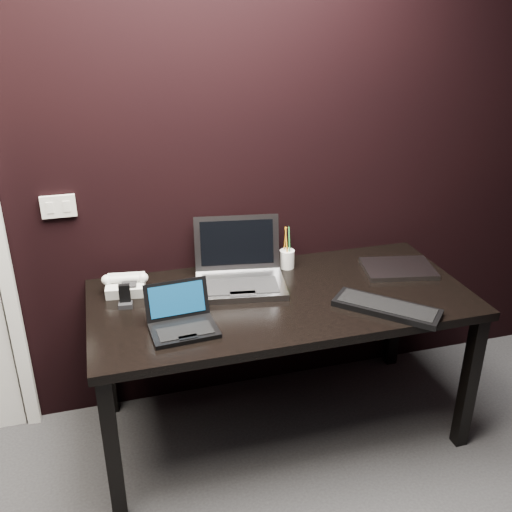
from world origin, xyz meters
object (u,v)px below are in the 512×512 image
object	(u,v)px
desk_phone	(126,285)
pen_cup	(287,258)
netbook	(182,321)
mobile_phone	(125,298)
ext_keyboard	(387,308)
closed_laptop	(398,268)
desk	(281,310)
silver_laptop	(240,273)

from	to	relation	value
desk_phone	pen_cup	xyz separation A→B (m)	(0.79, 0.05, 0.01)
netbook	mobile_phone	size ratio (longest dim) A/B	2.74
ext_keyboard	mobile_phone	distance (m)	1.13
desk_phone	mobile_phone	world-z (taller)	mobile_phone
pen_cup	mobile_phone	bearing A→B (deg)	-167.07
closed_laptop	desk_phone	size ratio (longest dim) A/B	1.78
netbook	pen_cup	size ratio (longest dim) A/B	1.29
netbook	desk_phone	distance (m)	0.43
desk	desk_phone	xyz separation A→B (m)	(-0.67, 0.22, 0.12)
ext_keyboard	closed_laptop	size ratio (longest dim) A/B	1.13
closed_laptop	pen_cup	xyz separation A→B (m)	(-0.51, 0.18, 0.04)
silver_laptop	closed_laptop	xyz separation A→B (m)	(0.78, -0.08, -0.04)
ext_keyboard	pen_cup	xyz separation A→B (m)	(-0.27, 0.53, 0.04)
mobile_phone	ext_keyboard	bearing A→B (deg)	-17.66
ext_keyboard	closed_laptop	world-z (taller)	ext_keyboard
pen_cup	ext_keyboard	bearing A→B (deg)	-62.44
netbook	silver_laptop	distance (m)	0.46
ext_keyboard	netbook	bearing A→B (deg)	174.00
ext_keyboard	silver_laptop	bearing A→B (deg)	142.43
desk_phone	closed_laptop	bearing A→B (deg)	-5.83
netbook	ext_keyboard	world-z (taller)	netbook
desk	closed_laptop	xyz separation A→B (m)	(0.63, 0.09, 0.09)
netbook	ext_keyboard	bearing A→B (deg)	-6.00
desk	mobile_phone	bearing A→B (deg)	172.48
silver_laptop	ext_keyboard	size ratio (longest dim) A/B	1.07
desk	netbook	world-z (taller)	netbook
closed_laptop	mobile_phone	bearing A→B (deg)	179.98
pen_cup	desk	bearing A→B (deg)	-113.15
desk_phone	pen_cup	bearing A→B (deg)	3.72
silver_laptop	closed_laptop	bearing A→B (deg)	-5.57
desk	ext_keyboard	distance (m)	0.47
silver_laptop	desk_phone	distance (m)	0.52
silver_laptop	ext_keyboard	world-z (taller)	silver_laptop
desk_phone	silver_laptop	bearing A→B (deg)	-6.23
netbook	closed_laptop	xyz separation A→B (m)	(1.11, 0.25, -0.02)
desk	silver_laptop	world-z (taller)	silver_laptop
netbook	closed_laptop	size ratio (longest dim) A/B	0.74
mobile_phone	silver_laptop	bearing A→B (deg)	8.13
ext_keyboard	desk	bearing A→B (deg)	147.24
silver_laptop	closed_laptop	world-z (taller)	silver_laptop
desk_phone	mobile_phone	size ratio (longest dim) A/B	2.08
ext_keyboard	pen_cup	size ratio (longest dim) A/B	1.99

